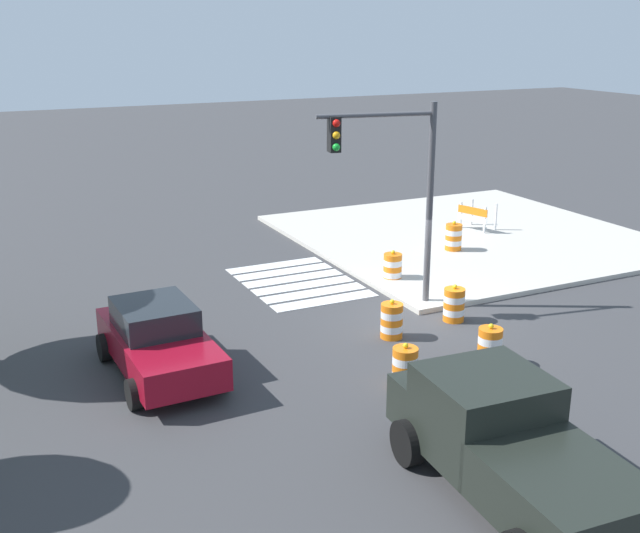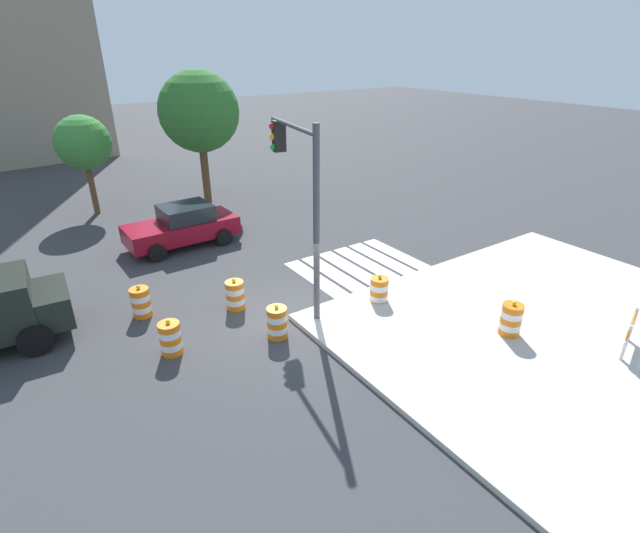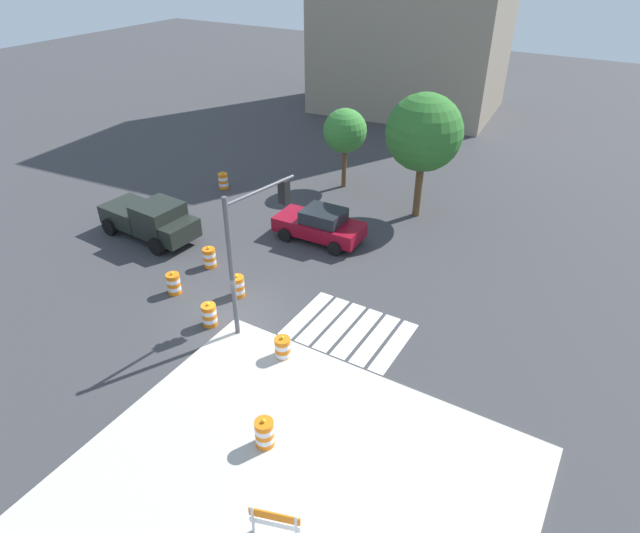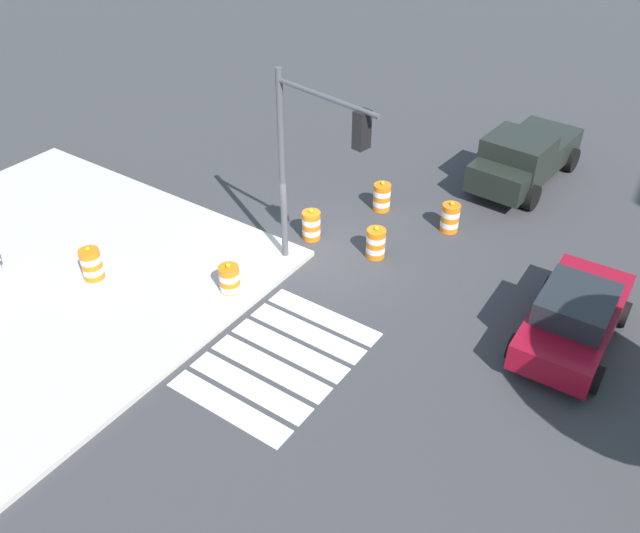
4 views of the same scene
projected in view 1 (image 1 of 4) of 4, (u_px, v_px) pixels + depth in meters
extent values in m
plane|color=#38383A|center=(419.00, 315.00, 20.99)|extent=(120.00, 120.00, 0.00)
cube|color=#BCB7AD|center=(468.00, 236.00, 28.62)|extent=(12.00, 12.00, 0.15)
cube|color=silver|center=(325.00, 301.00, 22.07)|extent=(0.60, 3.20, 0.02)
cube|color=silver|center=(314.00, 293.00, 22.71)|extent=(0.60, 3.20, 0.02)
cube|color=silver|center=(303.00, 286.00, 23.36)|extent=(0.60, 3.20, 0.02)
cube|color=silver|center=(293.00, 279.00, 24.00)|extent=(0.60, 3.20, 0.02)
cube|color=silver|center=(284.00, 272.00, 24.65)|extent=(0.60, 3.20, 0.02)
cube|color=silver|center=(275.00, 266.00, 25.29)|extent=(0.60, 3.20, 0.02)
cube|color=maroon|center=(159.00, 347.00, 17.25)|extent=(4.35, 1.97, 0.70)
cube|color=#1E2328|center=(154.00, 316.00, 17.27)|extent=(1.95, 1.66, 0.60)
cylinder|color=black|center=(221.00, 376.00, 16.63)|extent=(0.67, 0.26, 0.66)
cylinder|color=black|center=(134.00, 394.00, 15.80)|extent=(0.67, 0.26, 0.66)
cylinder|color=black|center=(182.00, 333.00, 18.92)|extent=(0.67, 0.26, 0.66)
cylinder|color=black|center=(104.00, 347.00, 18.08)|extent=(0.67, 0.26, 0.66)
cube|color=black|center=(562.00, 496.00, 11.46)|extent=(2.62, 2.16, 0.90)
cube|color=black|center=(484.00, 415.00, 13.23)|extent=(2.02, 2.12, 1.50)
cube|color=black|center=(449.00, 403.00, 14.29)|extent=(1.52, 1.99, 0.90)
cylinder|color=black|center=(408.00, 442.00, 13.80)|extent=(0.86, 0.35, 0.84)
cylinder|color=black|center=(503.00, 421.00, 14.53)|extent=(0.86, 0.35, 0.84)
cylinder|color=black|center=(637.00, 525.00, 11.52)|extent=(0.86, 0.35, 0.84)
cylinder|color=orange|center=(391.00, 334.00, 19.49)|extent=(0.56, 0.56, 0.18)
cylinder|color=white|center=(391.00, 327.00, 19.44)|extent=(0.56, 0.56, 0.18)
cylinder|color=orange|center=(392.00, 321.00, 19.38)|extent=(0.56, 0.56, 0.18)
cylinder|color=white|center=(392.00, 314.00, 19.33)|extent=(0.56, 0.56, 0.18)
cylinder|color=orange|center=(392.00, 307.00, 19.28)|extent=(0.56, 0.56, 0.18)
sphere|color=yellow|center=(392.00, 302.00, 19.23)|extent=(0.12, 0.12, 0.12)
cylinder|color=orange|center=(392.00, 279.00, 23.68)|extent=(0.56, 0.56, 0.18)
cylinder|color=white|center=(392.00, 274.00, 23.63)|extent=(0.56, 0.56, 0.18)
cylinder|color=orange|center=(393.00, 268.00, 23.58)|extent=(0.56, 0.56, 0.18)
cylinder|color=white|center=(393.00, 262.00, 23.52)|extent=(0.56, 0.56, 0.18)
cylinder|color=orange|center=(393.00, 257.00, 23.47)|extent=(0.56, 0.56, 0.18)
sphere|color=yellow|center=(393.00, 252.00, 23.42)|extent=(0.12, 0.12, 0.12)
cylinder|color=orange|center=(404.00, 382.00, 16.86)|extent=(0.56, 0.56, 0.18)
cylinder|color=white|center=(405.00, 375.00, 16.81)|extent=(0.56, 0.56, 0.18)
cylinder|color=orange|center=(405.00, 367.00, 16.76)|extent=(0.56, 0.56, 0.18)
cylinder|color=white|center=(405.00, 360.00, 16.70)|extent=(0.56, 0.56, 0.18)
cylinder|color=orange|center=(405.00, 352.00, 16.65)|extent=(0.56, 0.56, 0.18)
sphere|color=yellow|center=(406.00, 346.00, 16.60)|extent=(0.12, 0.12, 0.12)
cylinder|color=orange|center=(489.00, 361.00, 17.93)|extent=(0.56, 0.56, 0.18)
cylinder|color=white|center=(489.00, 354.00, 17.88)|extent=(0.56, 0.56, 0.18)
cylinder|color=orange|center=(490.00, 347.00, 17.83)|extent=(0.56, 0.56, 0.18)
cylinder|color=white|center=(490.00, 339.00, 17.77)|extent=(0.56, 0.56, 0.18)
cylinder|color=orange|center=(491.00, 332.00, 17.72)|extent=(0.56, 0.56, 0.18)
sphere|color=yellow|center=(491.00, 326.00, 17.67)|extent=(0.12, 0.12, 0.12)
cylinder|color=orange|center=(453.00, 317.00, 20.60)|extent=(0.56, 0.56, 0.18)
cylinder|color=white|center=(454.00, 311.00, 20.55)|extent=(0.56, 0.56, 0.18)
cylinder|color=orange|center=(454.00, 305.00, 20.49)|extent=(0.56, 0.56, 0.18)
cylinder|color=white|center=(454.00, 298.00, 20.44)|extent=(0.56, 0.56, 0.18)
cylinder|color=orange|center=(455.00, 292.00, 20.39)|extent=(0.56, 0.56, 0.18)
sphere|color=yellow|center=(455.00, 287.00, 20.34)|extent=(0.12, 0.12, 0.12)
cylinder|color=orange|center=(453.00, 247.00, 26.56)|extent=(0.56, 0.56, 0.18)
cylinder|color=white|center=(453.00, 242.00, 26.50)|extent=(0.56, 0.56, 0.18)
cylinder|color=orange|center=(454.00, 237.00, 26.45)|extent=(0.56, 0.56, 0.18)
cylinder|color=white|center=(454.00, 232.00, 26.39)|extent=(0.56, 0.56, 0.18)
cylinder|color=orange|center=(454.00, 227.00, 26.34)|extent=(0.56, 0.56, 0.18)
sphere|color=yellow|center=(454.00, 223.00, 26.29)|extent=(0.12, 0.12, 0.12)
cube|color=silver|center=(485.00, 220.00, 28.56)|extent=(0.09, 0.09, 1.00)
cube|color=silver|center=(496.00, 217.00, 29.02)|extent=(0.09, 0.09, 1.00)
cube|color=silver|center=(461.00, 215.00, 29.32)|extent=(0.09, 0.09, 1.00)
cube|color=silver|center=(472.00, 212.00, 29.78)|extent=(0.09, 0.09, 1.00)
cube|color=orange|center=(473.00, 211.00, 28.86)|extent=(1.25, 0.43, 0.28)
cube|color=white|center=(472.00, 219.00, 28.94)|extent=(1.25, 0.43, 0.20)
cylinder|color=#4C4C51|center=(430.00, 205.00, 20.89)|extent=(0.18, 0.18, 5.50)
cylinder|color=#4C4C51|center=(376.00, 115.00, 19.73)|extent=(0.66, 3.17, 0.12)
cube|color=black|center=(334.00, 134.00, 19.57)|extent=(0.40, 0.34, 0.90)
sphere|color=red|center=(336.00, 123.00, 19.31)|extent=(0.20, 0.20, 0.20)
sphere|color=#F2A514|center=(336.00, 135.00, 19.40)|extent=(0.20, 0.20, 0.20)
sphere|color=green|center=(336.00, 147.00, 19.49)|extent=(0.20, 0.20, 0.20)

